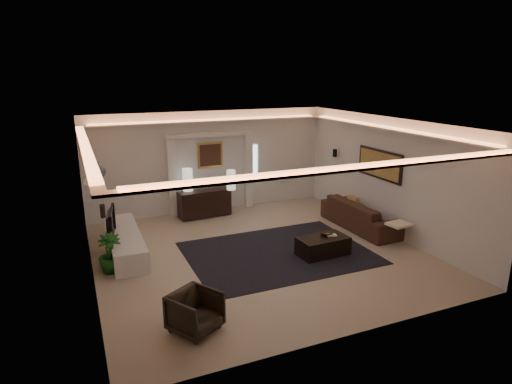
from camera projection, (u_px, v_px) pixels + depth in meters
name	position (u px, v px, depth m)	size (l,w,h in m)	color
floor	(258.00, 253.00, 9.83)	(7.00, 7.00, 0.00)	tan
ceiling	(259.00, 124.00, 9.07)	(7.00, 7.00, 0.00)	white
wall_back	(210.00, 162.00, 12.55)	(7.00, 7.00, 0.00)	silver
wall_front	(354.00, 248.00, 6.35)	(7.00, 7.00, 0.00)	silver
wall_left	(87.00, 210.00, 8.12)	(7.00, 7.00, 0.00)	silver
wall_right	(388.00, 176.00, 10.78)	(7.00, 7.00, 0.00)	silver
cove_soffit	(259.00, 137.00, 9.14)	(7.00, 7.00, 0.04)	silver
daylight_slit	(253.00, 162.00, 13.07)	(0.25, 0.03, 1.00)	white
area_rug	(278.00, 253.00, 9.81)	(4.00, 3.00, 0.01)	black
pilaster_left	(172.00, 178.00, 12.12)	(0.22, 0.20, 2.20)	silver
pilaster_right	(248.00, 171.00, 12.99)	(0.22, 0.20, 2.20)	silver
alcove_header	(210.00, 134.00, 12.25)	(2.52, 0.20, 0.12)	silver
painting_frame	(210.00, 155.00, 12.47)	(0.74, 0.04, 0.74)	tan
painting_canvas	(210.00, 155.00, 12.45)	(0.62, 0.02, 0.62)	#4C2D1E
art_panel_frame	(380.00, 164.00, 10.97)	(0.04, 1.64, 0.74)	black
art_panel_gold	(379.00, 164.00, 10.96)	(0.02, 1.50, 0.62)	tan
wall_sconce	(335.00, 153.00, 12.62)	(0.12, 0.12, 0.22)	black
wall_niche	(86.00, 183.00, 9.33)	(0.10, 0.55, 0.04)	silver
console	(204.00, 203.00, 12.20)	(1.46, 0.46, 0.73)	black
lamp_left	(188.00, 179.00, 12.00)	(0.28, 0.28, 0.62)	beige
lamp_right	(231.00, 178.00, 12.11)	(0.25, 0.25, 0.56)	beige
media_ledge	(125.00, 243.00, 9.81)	(0.68, 2.72, 0.51)	silver
tv	(107.00, 224.00, 9.43)	(0.14, 1.05, 0.61)	black
figurine	(103.00, 211.00, 10.68)	(0.12, 0.12, 0.34)	black
ginger_jar	(98.00, 170.00, 9.67)	(0.34, 0.34, 0.35)	slate
plant	(110.00, 253.00, 8.78)	(0.45, 0.45, 0.81)	#1A5117
sofa	(362.00, 214.00, 11.34)	(0.96, 2.46, 0.72)	black
throw_blanket	(399.00, 224.00, 10.04)	(0.50, 0.41, 0.05)	silver
throw_pillow	(353.00, 203.00, 11.67)	(0.11, 0.38, 0.38)	tan
coffee_table	(323.00, 246.00, 9.67)	(1.12, 0.61, 0.42)	black
bowl	(326.00, 233.00, 9.77)	(0.27, 0.27, 0.07)	black
magazine	(332.00, 235.00, 9.71)	(0.22, 0.16, 0.03)	beige
armchair	(195.00, 312.00, 6.78)	(0.69, 0.71, 0.64)	#2F251F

